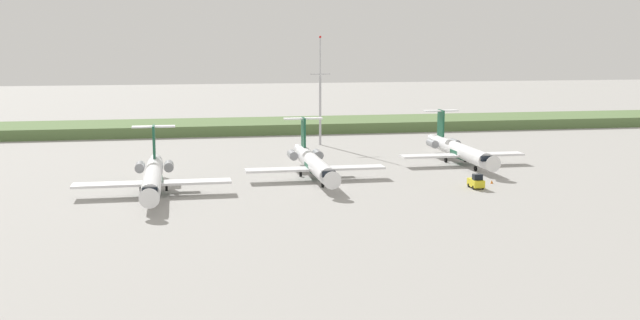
% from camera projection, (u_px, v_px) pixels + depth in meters
% --- Properties ---
extents(ground_plane, '(500.00, 500.00, 0.00)m').
position_uv_depth(ground_plane, '(300.00, 158.00, 147.53)').
color(ground_plane, '#9E9B96').
extents(grass_berm, '(320.00, 20.00, 2.50)m').
position_uv_depth(grass_berm, '(271.00, 126.00, 191.79)').
color(grass_berm, '#597542').
rests_on(grass_berm, ground).
extents(regional_jet_nearest, '(22.81, 31.00, 9.00)m').
position_uv_depth(regional_jet_nearest, '(153.00, 177.00, 113.60)').
color(regional_jet_nearest, white).
rests_on(regional_jet_nearest, ground).
extents(regional_jet_second, '(22.81, 31.00, 9.00)m').
position_uv_depth(regional_jet_second, '(314.00, 163.00, 126.15)').
color(regional_jet_second, white).
rests_on(regional_jet_second, ground).
extents(regional_jet_third, '(22.81, 31.00, 9.00)m').
position_uv_depth(regional_jet_third, '(459.00, 150.00, 140.81)').
color(regional_jet_third, white).
rests_on(regional_jet_third, ground).
extents(antenna_mast, '(4.40, 0.50, 23.36)m').
position_uv_depth(antenna_mast, '(320.00, 100.00, 164.91)').
color(antenna_mast, '#B2B2B7').
rests_on(antenna_mast, ground).
extents(baggage_tug, '(1.72, 3.20, 2.30)m').
position_uv_depth(baggage_tug, '(476.00, 182.00, 117.76)').
color(baggage_tug, yellow).
rests_on(baggage_tug, ground).
extents(safety_cone_front_marker, '(0.44, 0.44, 0.55)m').
position_uv_depth(safety_cone_front_marker, '(475.00, 182.00, 121.64)').
color(safety_cone_front_marker, orange).
rests_on(safety_cone_front_marker, ground).
extents(safety_cone_mid_marker, '(0.44, 0.44, 0.55)m').
position_uv_depth(safety_cone_mid_marker, '(492.00, 182.00, 121.82)').
color(safety_cone_mid_marker, orange).
rests_on(safety_cone_mid_marker, ground).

